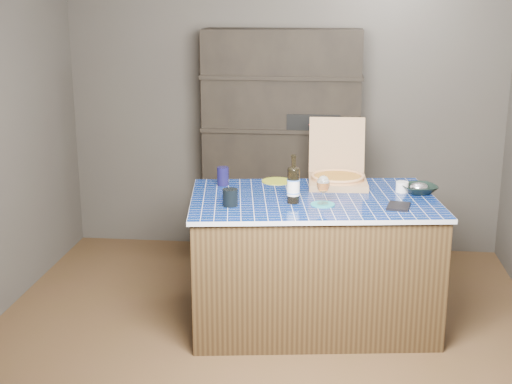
# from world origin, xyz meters

# --- Properties ---
(room) EXTENTS (3.50, 3.50, 3.50)m
(room) POSITION_xyz_m (0.00, 0.00, 1.25)
(room) COLOR #523723
(room) RESTS_ON ground
(shelving_unit) EXTENTS (1.20, 0.41, 1.80)m
(shelving_unit) POSITION_xyz_m (0.00, 1.53, 0.90)
(shelving_unit) COLOR black
(shelving_unit) RESTS_ON floor
(kitchen_island) EXTENTS (1.63, 1.16, 0.83)m
(kitchen_island) POSITION_xyz_m (0.29, 0.31, 0.42)
(kitchen_island) COLOR #47331B
(kitchen_island) RESTS_ON floor
(pizza_box) EXTENTS (0.40, 0.48, 0.41)m
(pizza_box) POSITION_xyz_m (0.44, 0.64, 0.89)
(pizza_box) COLOR #95794D
(pizza_box) RESTS_ON kitchen_island
(mead_bottle) EXTENTS (0.08, 0.08, 0.30)m
(mead_bottle) POSITION_xyz_m (0.17, 0.18, 0.95)
(mead_bottle) COLOR black
(mead_bottle) RESTS_ON kitchen_island
(teal_trivet) EXTENTS (0.15, 0.15, 0.01)m
(teal_trivet) POSITION_xyz_m (0.35, 0.15, 0.83)
(teal_trivet) COLOR teal
(teal_trivet) RESTS_ON kitchen_island
(wine_glass) EXTENTS (0.08, 0.08, 0.17)m
(wine_glass) POSITION_xyz_m (0.35, 0.15, 0.95)
(wine_glass) COLOR white
(wine_glass) RESTS_ON teal_trivet
(tumbler) EXTENTS (0.09, 0.09, 0.10)m
(tumbler) POSITION_xyz_m (-0.20, 0.07, 0.88)
(tumbler) COLOR black
(tumbler) RESTS_ON kitchen_island
(dvd_case) EXTENTS (0.16, 0.20, 0.01)m
(dvd_case) POSITION_xyz_m (0.79, 0.14, 0.84)
(dvd_case) COLOR black
(dvd_case) RESTS_ON kitchen_island
(bowl) EXTENTS (0.28, 0.28, 0.05)m
(bowl) POSITION_xyz_m (0.95, 0.48, 0.86)
(bowl) COLOR black
(bowl) RESTS_ON kitchen_island
(foil_contents) EXTENTS (0.12, 0.10, 0.05)m
(foil_contents) POSITION_xyz_m (0.95, 0.48, 0.87)
(foil_contents) COLOR silver
(foil_contents) RESTS_ON bowl
(white_jar) EXTENTS (0.08, 0.08, 0.07)m
(white_jar) POSITION_xyz_m (0.84, 0.50, 0.86)
(white_jar) COLOR white
(white_jar) RESTS_ON kitchen_island
(navy_cup) EXTENTS (0.08, 0.08, 0.12)m
(navy_cup) POSITION_xyz_m (-0.32, 0.54, 0.89)
(navy_cup) COLOR black
(navy_cup) RESTS_ON kitchen_island
(green_trivet) EXTENTS (0.20, 0.20, 0.01)m
(green_trivet) POSITION_xyz_m (0.03, 0.68, 0.83)
(green_trivet) COLOR olive
(green_trivet) RESTS_ON kitchen_island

